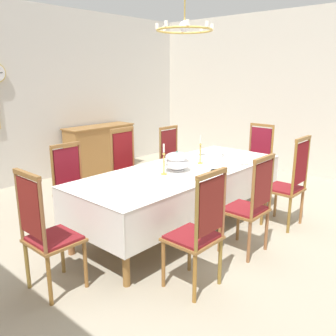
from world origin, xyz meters
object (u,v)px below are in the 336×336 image
object	(u,v)px
chair_north_a	(74,187)
chair_south_b	(250,204)
dining_table	(183,175)
chair_south_c	(290,182)
chair_south_a	(199,230)
chair_north_c	(174,160)
bowl_near_right	(237,164)
spoon_primary	(220,171)
bowl_near_left	(217,172)
candlestick_east	(200,152)
chandelier	(185,29)
chair_north_b	(129,170)
chair_head_east	(256,159)
candlestick_west	(164,162)
sideboard	(100,148)
spoon_secondary	(239,163)
chair_head_west	(46,232)
soup_tureen	(177,161)

from	to	relation	value
chair_north_a	chair_south_b	xyz separation A→B (m)	(0.91, -1.91, 0.00)
dining_table	chair_south_c	bearing A→B (deg)	-45.59
chair_south_a	chair_north_c	world-z (taller)	chair_south_a
chair_south_a	bowl_near_right	distance (m)	1.64
spoon_primary	bowl_near_right	bearing A→B (deg)	-9.96
chair_south_a	chair_north_a	world-z (taller)	chair_south_a
bowl_near_left	chair_south_a	bearing A→B (deg)	-153.18
candlestick_east	chair_north_c	bearing A→B (deg)	58.10
chair_south_a	chair_south_c	size ratio (longest dim) A/B	0.96
bowl_near_right	chandelier	xyz separation A→B (m)	(-0.59, 0.40, 1.59)
chair_north_b	chair_head_east	world-z (taller)	chair_north_b
chair_south_c	candlestick_west	xyz separation A→B (m)	(-1.28, 0.96, 0.33)
sideboard	chair_south_b	bearing A→B (deg)	74.81
chair_south_c	chair_north_c	distance (m)	1.91
chair_south_b	candlestick_east	bearing A→B (deg)	68.62
chair_south_b	spoon_secondary	world-z (taller)	chair_south_b
chair_head_east	candlestick_west	bearing A→B (deg)	90.00
bowl_near_right	spoon_primary	xyz separation A→B (m)	(-0.38, -0.01, -0.02)
chair_south_b	chair_south_c	bearing A→B (deg)	-0.26
chair_head_east	spoon_secondary	distance (m)	1.23
chair_north_a	chair_head_west	world-z (taller)	chair_head_west
dining_table	chair_head_west	bearing A→B (deg)	-180.00
bowl_near_left	spoon_primary	distance (m)	0.12
chair_south_c	candlestick_west	size ratio (longest dim) A/B	3.24
soup_tureen	candlestick_east	xyz separation A→B (m)	(0.46, 0.00, 0.03)
chair_south_b	chair_head_west	xyz separation A→B (m)	(-1.83, 0.95, 0.01)
chair_head_west	candlestick_east	size ratio (longest dim) A/B	3.07
chair_north_b	spoon_primary	bearing A→B (deg)	99.62
chair_south_a	candlestick_west	size ratio (longest dim) A/B	3.13
spoon_secondary	chair_south_c	bearing A→B (deg)	-73.17
chair_south_b	candlestick_west	world-z (taller)	candlestick_west
sideboard	bowl_near_left	bearing A→B (deg)	74.48
candlestick_east	soup_tureen	bearing A→B (deg)	180.00
chair_south_b	chandelier	world-z (taller)	chandelier
candlestick_east	spoon_secondary	bearing A→B (deg)	-46.90
chair_north_a	chair_head_west	xyz separation A→B (m)	(-0.92, -0.95, 0.02)
dining_table	chair_head_west	size ratio (longest dim) A/B	2.54
chair_north_c	chair_north_b	bearing A→B (deg)	-0.30
dining_table	bowl_near_right	size ratio (longest dim) A/B	18.21
chair_north_b	chair_north_c	distance (m)	0.97
chair_south_b	soup_tureen	xyz separation A→B (m)	(-0.09, 0.95, 0.33)
dining_table	bowl_near_right	xyz separation A→B (m)	(0.59, -0.40, 0.09)
sideboard	chair_south_a	bearing A→B (deg)	63.46
chair_south_b	bowl_near_left	bearing A→B (deg)	77.09
dining_table	chair_head_east	distance (m)	1.86
chair_south_b	bowl_near_left	size ratio (longest dim) A/B	6.18
candlestick_west	spoon_secondary	xyz separation A→B (m)	(1.04, -0.37, -0.14)
chair_head_east	bowl_near_right	distance (m)	1.35
chair_south_b	bowl_near_left	distance (m)	0.58
chair_south_b	spoon_primary	distance (m)	0.63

